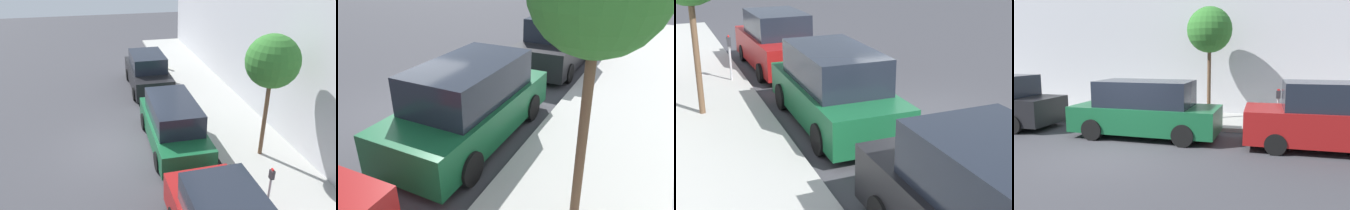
{
  "view_description": "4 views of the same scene",
  "coord_description": "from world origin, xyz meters",
  "views": [
    {
      "loc": [
        -0.54,
        -11.09,
        7.01
      ],
      "look_at": [
        2.32,
        1.3,
        1.0
      ],
      "focal_mm": 35.0,
      "sensor_mm": 36.0,
      "label": 1
    },
    {
      "loc": [
        5.97,
        -6.04,
        4.07
      ],
      "look_at": [
        3.03,
        -0.15,
        1.0
      ],
      "focal_mm": 35.0,
      "sensor_mm": 36.0,
      "label": 2
    },
    {
      "loc": [
        5.97,
        9.79,
        4.29
      ],
      "look_at": [
        2.49,
        1.19,
        1.0
      ],
      "focal_mm": 50.0,
      "sensor_mm": 36.0,
      "label": 3
    },
    {
      "loc": [
        -7.96,
        -4.25,
        2.76
      ],
      "look_at": [
        3.0,
        -1.27,
        1.0
      ],
      "focal_mm": 35.0,
      "sensor_mm": 36.0,
      "label": 4
    }
  ],
  "objects": [
    {
      "name": "sidewalk",
      "position": [
        5.04,
        0.0,
        0.07
      ],
      "size": [
        3.07,
        32.0,
        0.15
      ],
      "color": "#9E9E99",
      "rests_on": "ground_plane"
    },
    {
      "name": "parked_suv_third",
      "position": [
        2.22,
        5.85,
        0.93
      ],
      "size": [
        2.08,
        4.81,
        1.98
      ],
      "color": "black",
      "rests_on": "ground_plane"
    },
    {
      "name": "street_tree",
      "position": [
        5.12,
        -1.83,
        3.7
      ],
      "size": [
        1.81,
        1.81,
        4.48
      ],
      "color": "brown",
      "rests_on": "sidewalk"
    },
    {
      "name": "parking_meter_near",
      "position": [
        3.95,
        -4.53,
        1.01
      ],
      "size": [
        0.11,
        0.15,
        1.41
      ],
      "color": "#ADADB2",
      "rests_on": "sidewalk"
    },
    {
      "name": "fire_hydrant",
      "position": [
        3.85,
        8.39,
        0.49
      ],
      "size": [
        0.2,
        0.2,
        0.69
      ],
      "color": "gold",
      "rests_on": "sidewalk"
    },
    {
      "name": "ground_plane",
      "position": [
        0.0,
        0.0,
        0.0
      ],
      "size": [
        60.0,
        60.0,
        0.0
      ],
      "primitive_type": "plane",
      "color": "#38383D"
    },
    {
      "name": "parked_minivan_second",
      "position": [
        2.16,
        -0.24,
        0.92
      ],
      "size": [
        2.02,
        4.91,
        1.9
      ],
      "color": "#14512D",
      "rests_on": "ground_plane"
    }
  ]
}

